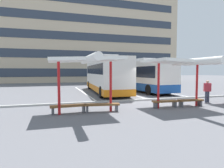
% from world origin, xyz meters
% --- Properties ---
extents(ground_plane, '(160.00, 160.00, 0.00)m').
position_xyz_m(ground_plane, '(0.00, 0.00, 0.00)').
color(ground_plane, slate).
extents(terminal_building, '(41.94, 11.83, 24.49)m').
position_xyz_m(terminal_building, '(0.03, 32.50, 10.88)').
color(terminal_building, '#C6B293').
rests_on(terminal_building, ground).
extents(coach_bus_0, '(3.33, 11.90, 3.80)m').
position_xyz_m(coach_bus_0, '(-1.93, 7.06, 1.81)').
color(coach_bus_0, silver).
rests_on(coach_bus_0, ground).
extents(coach_bus_1, '(3.17, 12.00, 3.63)m').
position_xyz_m(coach_bus_1, '(2.28, 8.00, 1.68)').
color(coach_bus_1, silver).
rests_on(coach_bus_1, ground).
extents(lane_stripe_0, '(0.16, 14.00, 0.01)m').
position_xyz_m(lane_stripe_0, '(-4.15, 7.76, 0.00)').
color(lane_stripe_0, white).
rests_on(lane_stripe_0, ground).
extents(lane_stripe_1, '(0.16, 14.00, 0.01)m').
position_xyz_m(lane_stripe_1, '(0.00, 7.76, 0.00)').
color(lane_stripe_1, white).
rests_on(lane_stripe_1, ground).
extents(lane_stripe_2, '(0.16, 14.00, 0.01)m').
position_xyz_m(lane_stripe_2, '(4.15, 7.76, 0.00)').
color(lane_stripe_2, white).
rests_on(lane_stripe_2, ground).
extents(waiting_shelter_0, '(3.78, 4.22, 3.00)m').
position_xyz_m(waiting_shelter_0, '(-5.58, -2.67, 2.77)').
color(waiting_shelter_0, red).
rests_on(waiting_shelter_0, ground).
extents(bench_0, '(1.94, 0.52, 0.45)m').
position_xyz_m(bench_0, '(-6.48, -2.22, 0.34)').
color(bench_0, brown).
rests_on(bench_0, ground).
extents(bench_1, '(1.97, 0.68, 0.45)m').
position_xyz_m(bench_1, '(-4.68, -2.35, 0.34)').
color(bench_1, brown).
rests_on(bench_1, ground).
extents(waiting_shelter_1, '(3.81, 4.79, 2.96)m').
position_xyz_m(waiting_shelter_1, '(0.20, -2.71, 2.73)').
color(waiting_shelter_1, red).
rests_on(waiting_shelter_1, ground).
extents(bench_2, '(1.63, 0.49, 0.45)m').
position_xyz_m(bench_2, '(-0.70, -2.39, 0.33)').
color(bench_2, brown).
rests_on(bench_2, ground).
extents(bench_3, '(1.69, 0.54, 0.45)m').
position_xyz_m(bench_3, '(1.10, -2.48, 0.34)').
color(bench_3, brown).
rests_on(bench_3, ground).
extents(platform_kerb, '(44.00, 0.24, 0.12)m').
position_xyz_m(platform_kerb, '(0.00, 0.65, 0.06)').
color(platform_kerb, '#ADADA8').
rests_on(platform_kerb, ground).
extents(waiting_passenger_0, '(0.51, 0.35, 1.60)m').
position_xyz_m(waiting_passenger_0, '(3.35, -1.50, 0.92)').
color(waiting_passenger_0, '#33384C').
rests_on(waiting_passenger_0, ground).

